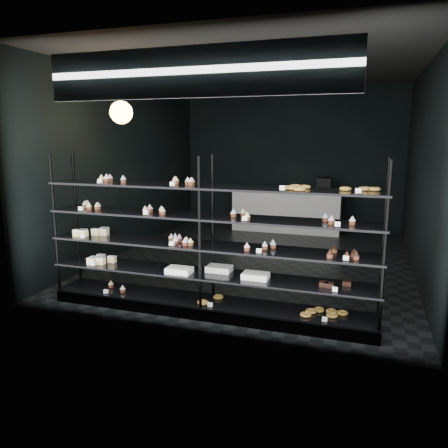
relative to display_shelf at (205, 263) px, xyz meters
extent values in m
cube|color=black|center=(0.06, 2.45, -0.62)|extent=(5.00, 6.00, 0.01)
cube|color=black|center=(0.06, 2.45, 2.57)|extent=(5.00, 6.00, 0.01)
cube|color=black|center=(0.06, 5.45, 0.97)|extent=(5.00, 0.01, 3.20)
cube|color=black|center=(0.06, -0.55, 0.97)|extent=(5.00, 0.01, 3.20)
cube|color=black|center=(-2.44, 2.45, 0.97)|extent=(0.01, 6.00, 3.20)
cube|color=black|center=(2.56, 2.45, 0.97)|extent=(0.01, 6.00, 3.20)
cube|color=black|center=(0.02, 0.00, -0.57)|extent=(4.00, 0.50, 0.12)
cylinder|color=black|center=(-1.95, -0.22, 0.36)|extent=(0.04, 0.04, 1.85)
cylinder|color=black|center=(-1.95, 0.22, 0.36)|extent=(0.04, 0.04, 1.85)
cylinder|color=black|center=(0.02, -0.22, 0.36)|extent=(0.04, 0.04, 1.85)
cylinder|color=black|center=(0.02, 0.22, 0.36)|extent=(0.04, 0.04, 1.85)
cylinder|color=black|center=(1.99, -0.22, 0.36)|extent=(0.04, 0.04, 1.85)
cylinder|color=black|center=(1.99, 0.22, 0.36)|extent=(0.04, 0.04, 1.85)
cube|color=black|center=(0.02, 0.00, -0.48)|extent=(4.00, 0.50, 0.03)
cube|color=black|center=(0.02, 0.00, -0.13)|extent=(4.00, 0.50, 0.02)
cube|color=black|center=(0.02, 0.00, 0.22)|extent=(4.00, 0.50, 0.02)
cube|color=black|center=(0.02, 0.00, 0.57)|extent=(4.00, 0.50, 0.02)
cube|color=black|center=(0.02, 0.00, 0.92)|extent=(4.00, 0.50, 0.02)
cube|color=white|center=(-1.23, -0.18, 0.96)|extent=(0.06, 0.04, 0.06)
cube|color=white|center=(-0.30, -0.18, 0.96)|extent=(0.06, 0.04, 0.06)
cube|color=white|center=(0.96, -0.18, 0.96)|extent=(0.05, 0.04, 0.06)
cube|color=white|center=(1.70, -0.18, 0.96)|extent=(0.06, 0.04, 0.06)
cube|color=white|center=(-1.55, -0.18, 0.61)|extent=(0.06, 0.04, 0.06)
cube|color=white|center=(-0.65, -0.18, 0.61)|extent=(0.05, 0.04, 0.06)
cube|color=white|center=(0.49, -0.18, 0.61)|extent=(0.06, 0.04, 0.06)
cube|color=white|center=(1.48, -0.18, 0.61)|extent=(0.06, 0.04, 0.06)
cube|color=white|center=(-1.58, -0.18, 0.26)|extent=(0.06, 0.04, 0.06)
cube|color=white|center=(-0.32, -0.18, 0.26)|extent=(0.06, 0.04, 0.06)
cube|color=white|center=(0.65, -0.18, 0.26)|extent=(0.05, 0.04, 0.06)
cube|color=white|center=(1.60, -0.18, 0.26)|extent=(0.06, 0.04, 0.06)
cube|color=white|center=(-1.47, -0.18, -0.09)|extent=(0.06, 0.04, 0.06)
cube|color=white|center=(1.50, -0.18, -0.09)|extent=(0.06, 0.04, 0.06)
cube|color=white|center=(-1.24, -0.18, -0.44)|extent=(0.06, 0.04, 0.06)
cube|color=white|center=(0.10, -0.18, -0.44)|extent=(0.05, 0.04, 0.06)
cube|color=white|center=(1.40, -0.18, -0.44)|extent=(0.06, 0.04, 0.06)
cube|color=#0C1A3F|center=(0.06, -0.47, 2.12)|extent=(3.20, 0.04, 0.45)
cube|color=white|center=(0.06, -0.49, 2.12)|extent=(3.30, 0.02, 0.50)
cylinder|color=black|center=(-1.59, 0.89, 2.26)|extent=(0.01, 0.01, 0.57)
sphere|color=#EBA652|center=(-1.59, 0.89, 1.82)|extent=(0.32, 0.32, 0.32)
cube|color=silver|center=(0.09, 4.95, -0.17)|extent=(2.38, 0.60, 0.92)
cube|color=black|center=(0.09, 4.95, 0.32)|extent=(2.47, 0.65, 0.06)
cube|color=black|center=(0.90, 4.95, 0.48)|extent=(0.30, 0.30, 0.25)
camera|label=1|loc=(1.79, -4.69, 1.50)|focal=35.00mm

